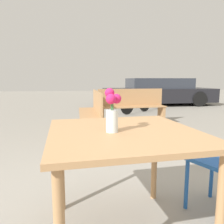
{
  "coord_description": "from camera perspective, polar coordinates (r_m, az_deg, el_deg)",
  "views": [
    {
      "loc": [
        -0.26,
        -1.33,
        1.06
      ],
      "look_at": [
        -0.08,
        -0.03,
        0.87
      ],
      "focal_mm": 35.0,
      "sensor_mm": 36.0,
      "label": 1
    }
  ],
  "objects": [
    {
      "name": "bench_middle",
      "position": [
        5.16,
        5.14,
        1.69
      ],
      "size": [
        1.6,
        0.46,
        0.85
      ],
      "color": "tan",
      "rests_on": "ground_plane"
    },
    {
      "name": "parked_car",
      "position": [
        9.52,
        11.95,
        5.13
      ],
      "size": [
        4.6,
        1.9,
        1.12
      ],
      "color": "black",
      "rests_on": "ground_plane"
    },
    {
      "name": "bicycle",
      "position": [
        7.08,
        6.45,
        2.46
      ],
      "size": [
        1.24,
        0.98,
        0.73
      ],
      "color": "black",
      "rests_on": "ground_plane"
    },
    {
      "name": "bench_near",
      "position": [
        4.15,
        -5.08,
        -0.01
      ],
      "size": [
        0.39,
        1.53,
        0.85
      ],
      "color": "tan",
      "rests_on": "ground_plane"
    },
    {
      "name": "flower_vase",
      "position": [
        1.32,
        0.03,
        -0.17
      ],
      "size": [
        0.1,
        0.13,
        0.27
      ],
      "color": "silver",
      "rests_on": "table_front"
    },
    {
      "name": "table_front",
      "position": [
        1.42,
        3.05,
        -8.47
      ],
      "size": [
        1.0,
        1.03,
        0.75
      ],
      "color": "tan",
      "rests_on": "ground_plane"
    }
  ]
}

